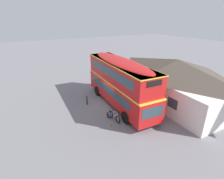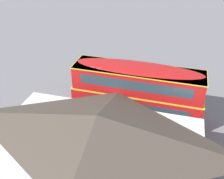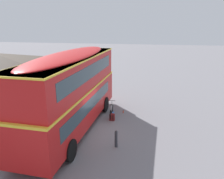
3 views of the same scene
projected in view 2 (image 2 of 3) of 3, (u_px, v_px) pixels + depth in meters
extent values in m
plane|color=slate|center=(141.00, 110.00, 23.30)|extent=(120.00, 120.00, 0.00)
cylinder|color=black|center=(95.00, 112.00, 22.05)|extent=(1.11, 0.33, 1.10)
cylinder|color=black|center=(103.00, 97.00, 23.99)|extent=(1.11, 0.33, 1.10)
cylinder|color=black|center=(173.00, 126.00, 20.52)|extent=(1.11, 0.33, 1.10)
cylinder|color=black|center=(176.00, 109.00, 22.46)|extent=(1.11, 0.33, 1.10)
cube|color=red|center=(136.00, 101.00, 21.74)|extent=(10.59, 2.96, 2.10)
cube|color=yellow|center=(137.00, 90.00, 21.17)|extent=(10.61, 2.98, 0.12)
cube|color=red|center=(138.00, 80.00, 20.65)|extent=(10.27, 2.90, 1.90)
ellipsoid|color=red|center=(138.00, 68.00, 20.11)|extent=(10.06, 2.84, 0.36)
cube|color=#2D424C|center=(78.00, 90.00, 22.84)|extent=(0.15, 2.05, 0.90)
cube|color=black|center=(77.00, 66.00, 21.57)|extent=(0.12, 1.38, 0.44)
cube|color=#2D424C|center=(142.00, 91.00, 22.55)|extent=(8.18, 0.40, 0.76)
cube|color=#2D424C|center=(141.00, 71.00, 21.56)|extent=(8.60, 0.42, 0.80)
cube|color=#2D424C|center=(136.00, 107.00, 20.52)|extent=(8.18, 0.40, 0.76)
cube|color=#2D424C|center=(134.00, 86.00, 19.58)|extent=(8.60, 0.42, 0.80)
cube|color=yellow|center=(138.00, 70.00, 20.17)|extent=(10.38, 2.98, 0.08)
torus|color=black|center=(109.00, 96.00, 24.53)|extent=(0.68, 0.14, 0.68)
torus|color=black|center=(120.00, 97.00, 24.39)|extent=(0.68, 0.14, 0.68)
cylinder|color=#B2B2B7|center=(109.00, 96.00, 24.53)|extent=(0.06, 0.10, 0.05)
cylinder|color=#B2B2B7|center=(120.00, 97.00, 24.39)|extent=(0.06, 0.10, 0.05)
cylinder|color=#B7B7BC|center=(112.00, 94.00, 24.34)|extent=(0.50, 0.08, 0.71)
cylinder|color=#B7B7BC|center=(112.00, 91.00, 24.17)|extent=(0.61, 0.09, 0.10)
cylinder|color=#B7B7BC|center=(115.00, 95.00, 24.32)|extent=(0.18, 0.05, 0.63)
cylinder|color=#B7B7BC|center=(117.00, 97.00, 24.44)|extent=(0.57, 0.08, 0.09)
cylinder|color=#B7B7BC|center=(118.00, 95.00, 24.27)|extent=(0.45, 0.06, 0.58)
cylinder|color=#B7B7BC|center=(109.00, 93.00, 24.36)|extent=(0.09, 0.04, 0.63)
cylinder|color=black|center=(109.00, 90.00, 24.16)|extent=(0.07, 0.46, 0.03)
ellipsoid|color=black|center=(116.00, 92.00, 24.13)|extent=(0.27, 0.12, 0.06)
cube|color=#2D609E|center=(120.00, 96.00, 24.52)|extent=(0.29, 0.16, 0.32)
cylinder|color=silver|center=(112.00, 94.00, 24.34)|extent=(0.07, 0.07, 0.18)
cube|color=maroon|center=(122.00, 98.00, 24.53)|extent=(0.27, 0.35, 0.47)
ellipsoid|color=maroon|center=(122.00, 95.00, 24.40)|extent=(0.26, 0.34, 0.10)
cube|color=#471111|center=(121.00, 98.00, 24.60)|extent=(0.06, 0.23, 0.17)
cylinder|color=black|center=(123.00, 98.00, 24.42)|extent=(0.04, 0.04, 0.38)
cylinder|color=black|center=(124.00, 97.00, 24.56)|extent=(0.04, 0.04, 0.38)
cylinder|color=#D84C33|center=(108.00, 94.00, 25.35)|extent=(0.08, 0.08, 0.19)
cylinder|color=black|center=(108.00, 93.00, 25.30)|extent=(0.05, 0.05, 0.03)
cube|color=silver|center=(98.00, 152.00, 16.97)|extent=(13.03, 7.41, 2.82)
pyramid|color=#4C4238|center=(97.00, 126.00, 15.80)|extent=(13.45, 7.82, 1.61)
cube|color=#3D2319|center=(112.00, 123.00, 20.04)|extent=(1.10, 0.08, 2.10)
cube|color=#2D424C|center=(155.00, 126.00, 19.05)|extent=(1.10, 0.08, 0.90)
cube|color=#2D424C|center=(73.00, 111.00, 20.49)|extent=(1.10, 0.08, 0.90)
cylinder|color=#333338|center=(158.00, 96.00, 24.46)|extent=(0.16, 0.16, 0.85)
sphere|color=#333338|center=(159.00, 91.00, 24.22)|extent=(0.16, 0.16, 0.16)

